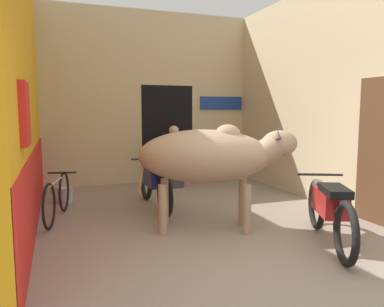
{
  "coord_description": "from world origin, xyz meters",
  "views": [
    {
      "loc": [
        -1.99,
        -2.98,
        1.64
      ],
      "look_at": [
        -0.05,
        2.37,
        0.97
      ],
      "focal_mm": 35.0,
      "sensor_mm": 36.0,
      "label": 1
    }
  ],
  "objects_px": {
    "bicycle": "(57,198)",
    "motorcycle_near": "(329,208)",
    "plastic_stool": "(185,173)",
    "bucket": "(65,195)",
    "cow": "(210,156)",
    "motorcycle_far": "(154,181)",
    "shopkeeper_seated": "(175,154)"
  },
  "relations": [
    {
      "from": "shopkeeper_seated",
      "to": "plastic_stool",
      "type": "height_order",
      "value": "shopkeeper_seated"
    },
    {
      "from": "motorcycle_near",
      "to": "motorcycle_far",
      "type": "relative_size",
      "value": 0.93
    },
    {
      "from": "shopkeeper_seated",
      "to": "cow",
      "type": "bearing_deg",
      "value": -97.84
    },
    {
      "from": "bicycle",
      "to": "plastic_stool",
      "type": "xyz_separation_m",
      "value": [
        2.65,
        1.83,
        -0.08
      ]
    },
    {
      "from": "motorcycle_near",
      "to": "cow",
      "type": "bearing_deg",
      "value": 137.7
    },
    {
      "from": "motorcycle_far",
      "to": "bucket",
      "type": "relative_size",
      "value": 7.35
    },
    {
      "from": "bucket",
      "to": "bicycle",
      "type": "bearing_deg",
      "value": -96.94
    },
    {
      "from": "cow",
      "to": "shopkeeper_seated",
      "type": "relative_size",
      "value": 1.68
    },
    {
      "from": "bicycle",
      "to": "shopkeeper_seated",
      "type": "xyz_separation_m",
      "value": [
        2.37,
        1.71,
        0.36
      ]
    },
    {
      "from": "bicycle",
      "to": "cow",
      "type": "bearing_deg",
      "value": -31.67
    },
    {
      "from": "cow",
      "to": "plastic_stool",
      "type": "bearing_deg",
      "value": 77.39
    },
    {
      "from": "cow",
      "to": "motorcycle_far",
      "type": "xyz_separation_m",
      "value": [
        -0.43,
        1.38,
        -0.57
      ]
    },
    {
      "from": "cow",
      "to": "bucket",
      "type": "relative_size",
      "value": 8.45
    },
    {
      "from": "plastic_stool",
      "to": "motorcycle_near",
      "type": "bearing_deg",
      "value": -83.66
    },
    {
      "from": "cow",
      "to": "shopkeeper_seated",
      "type": "distance_m",
      "value": 2.97
    },
    {
      "from": "plastic_stool",
      "to": "bucket",
      "type": "xyz_separation_m",
      "value": [
        -2.52,
        -0.76,
        -0.12
      ]
    },
    {
      "from": "bicycle",
      "to": "shopkeeper_seated",
      "type": "relative_size",
      "value": 1.2
    },
    {
      "from": "motorcycle_near",
      "to": "bicycle",
      "type": "xyz_separation_m",
      "value": [
        -3.11,
        2.25,
        -0.12
      ]
    },
    {
      "from": "cow",
      "to": "bucket",
      "type": "height_order",
      "value": "cow"
    },
    {
      "from": "cow",
      "to": "shopkeeper_seated",
      "type": "xyz_separation_m",
      "value": [
        0.4,
        2.93,
        -0.32
      ]
    },
    {
      "from": "plastic_stool",
      "to": "bicycle",
      "type": "bearing_deg",
      "value": -145.38
    },
    {
      "from": "motorcycle_far",
      "to": "shopkeeper_seated",
      "type": "xyz_separation_m",
      "value": [
        0.84,
        1.55,
        0.25
      ]
    },
    {
      "from": "motorcycle_near",
      "to": "shopkeeper_seated",
      "type": "xyz_separation_m",
      "value": [
        -0.73,
        3.96,
        0.24
      ]
    },
    {
      "from": "motorcycle_far",
      "to": "bucket",
      "type": "xyz_separation_m",
      "value": [
        -1.41,
        0.91,
        -0.32
      ]
    },
    {
      "from": "plastic_stool",
      "to": "bucket",
      "type": "bearing_deg",
      "value": -163.28
    },
    {
      "from": "bicycle",
      "to": "motorcycle_near",
      "type": "bearing_deg",
      "value": -35.9
    },
    {
      "from": "cow",
      "to": "bicycle",
      "type": "xyz_separation_m",
      "value": [
        -1.97,
        1.22,
        -0.68
      ]
    },
    {
      "from": "motorcycle_far",
      "to": "plastic_stool",
      "type": "relative_size",
      "value": 4.02
    },
    {
      "from": "bucket",
      "to": "shopkeeper_seated",
      "type": "bearing_deg",
      "value": 15.84
    },
    {
      "from": "motorcycle_far",
      "to": "bicycle",
      "type": "relative_size",
      "value": 1.22
    },
    {
      "from": "shopkeeper_seated",
      "to": "bicycle",
      "type": "bearing_deg",
      "value": -144.23
    },
    {
      "from": "cow",
      "to": "bicycle",
      "type": "distance_m",
      "value": 2.41
    }
  ]
}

